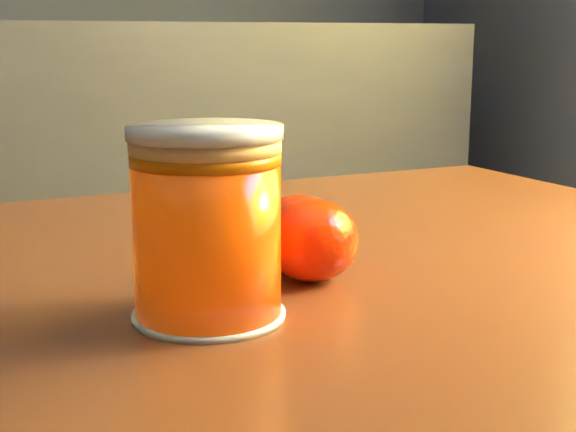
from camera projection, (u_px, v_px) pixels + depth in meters
name	position (u px, v px, depth m)	size (l,w,h in m)	color
table	(242.00, 377.00, 0.62)	(1.02, 0.78, 0.70)	brown
juice_glass	(207.00, 225.00, 0.47)	(0.09, 0.09, 0.11)	#F64604
orange_front	(298.00, 231.00, 0.59)	(0.06, 0.06, 0.05)	red
orange_back	(311.00, 240.00, 0.55)	(0.07, 0.07, 0.06)	red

